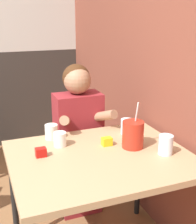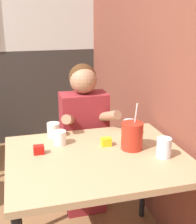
{
  "view_description": "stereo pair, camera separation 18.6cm",
  "coord_description": "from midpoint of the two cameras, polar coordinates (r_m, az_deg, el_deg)",
  "views": [
    {
      "loc": [
        0.14,
        -1.15,
        1.52
      ],
      "look_at": [
        0.79,
        0.5,
        0.95
      ],
      "focal_mm": 50.0,
      "sensor_mm": 36.0,
      "label": 1
    },
    {
      "loc": [
        0.32,
        -1.21,
        1.52
      ],
      "look_at": [
        0.79,
        0.5,
        0.95
      ],
      "focal_mm": 50.0,
      "sensor_mm": 36.0,
      "label": 2
    }
  ],
  "objects": [
    {
      "name": "condiment_ketchup",
      "position": [
        1.79,
        -13.37,
        -7.25
      ],
      "size": [
        0.06,
        0.04,
        0.05
      ],
      "color": "#B7140F",
      "rests_on": "main_table"
    },
    {
      "name": "glass_center",
      "position": [
        1.9,
        -9.79,
        -4.98
      ],
      "size": [
        0.08,
        0.08,
        0.09
      ],
      "color": "silver",
      "rests_on": "main_table"
    },
    {
      "name": "brick_wall_right",
      "position": [
        2.65,
        2.72,
        14.1
      ],
      "size": [
        0.08,
        4.47,
        2.7
      ],
      "color": "brown",
      "rests_on": "ground_plane"
    },
    {
      "name": "cocktail_pitcher",
      "position": [
        1.84,
        3.55,
        -4.18
      ],
      "size": [
        0.13,
        0.13,
        0.28
      ],
      "color": "#B22819",
      "rests_on": "main_table"
    },
    {
      "name": "glass_near_pitcher",
      "position": [
        2.06,
        2.72,
        -2.7
      ],
      "size": [
        0.08,
        0.08,
        0.1
      ],
      "color": "silver",
      "rests_on": "main_table"
    },
    {
      "name": "main_table",
      "position": [
        1.8,
        -2.54,
        -9.92
      ],
      "size": [
        1.0,
        0.83,
        0.75
      ],
      "color": "tan",
      "rests_on": "ground_plane"
    },
    {
      "name": "glass_far_side",
      "position": [
        2.01,
        -11.15,
        -3.62
      ],
      "size": [
        0.08,
        0.08,
        0.09
      ],
      "color": "silver",
      "rests_on": "main_table"
    },
    {
      "name": "condiment_mustard",
      "position": [
        1.88,
        -1.2,
        -5.47
      ],
      "size": [
        0.06,
        0.04,
        0.05
      ],
      "color": "yellow",
      "rests_on": "main_table"
    },
    {
      "name": "glass_by_brick",
      "position": [
        1.79,
        9.38,
        -5.99
      ],
      "size": [
        0.08,
        0.08,
        0.11
      ],
      "color": "silver",
      "rests_on": "main_table"
    },
    {
      "name": "person_seated",
      "position": [
        2.35,
        -5.84,
        -5.04
      ],
      "size": [
        0.42,
        0.4,
        1.17
      ],
      "color": "maroon",
      "rests_on": "ground_plane"
    }
  ]
}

